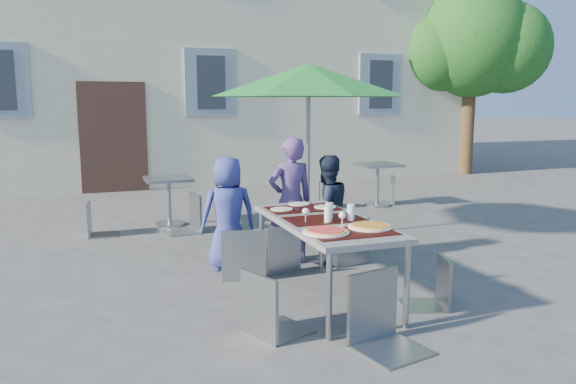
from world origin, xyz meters
name	(u,v)px	position (x,y,z in m)	size (l,w,h in m)	color
ground	(389,302)	(0.00, 0.00, 0.00)	(90.00, 90.00, 0.00)	#414043
tree	(472,42)	(6.55, 7.54, 3.25)	(3.60, 3.00, 4.70)	#4C3720
dining_table	(325,225)	(-0.51, 0.31, 0.70)	(0.80, 1.85, 0.76)	#4F4E53
pizza_near_left	(326,231)	(-0.73, -0.19, 0.77)	(0.39, 0.39, 0.03)	white
pizza_near_right	(370,226)	(-0.30, -0.15, 0.77)	(0.37, 0.37, 0.03)	white
glassware	(334,213)	(-0.47, 0.22, 0.83)	(0.48, 0.41, 0.15)	silver
place_settings	(302,207)	(-0.50, 0.92, 0.76)	(0.71, 0.47, 0.01)	white
child_0	(228,213)	(-1.12, 1.53, 0.62)	(0.61, 0.39, 1.24)	#32398A
child_1	(291,201)	(-0.41, 1.51, 0.71)	(0.52, 0.34, 1.43)	#503975
child_2	(326,209)	(-0.02, 1.40, 0.61)	(0.60, 0.34, 1.23)	#182236
chair_0	(242,222)	(-1.07, 1.15, 0.59)	(0.54, 0.54, 1.01)	#8F969A
chair_1	(278,219)	(-0.63, 1.29, 0.57)	(0.52, 0.53, 0.97)	#93989F
chair_2	(348,213)	(0.19, 1.27, 0.59)	(0.51, 0.51, 1.00)	slate
chair_3	(269,265)	(-1.25, -0.31, 0.57)	(0.56, 0.56, 0.97)	gray
chair_4	(435,253)	(0.32, -0.21, 0.49)	(0.48, 0.48, 0.85)	gray
chair_5	(383,265)	(-0.52, -0.78, 0.62)	(0.56, 0.56, 1.05)	gray
patio_umbrella	(308,82)	(0.20, 2.50, 2.06)	(2.55, 2.55, 2.29)	#A6A9AE
cafe_table_0	(169,194)	(-1.42, 3.96, 0.47)	(0.66, 0.66, 0.71)	#A6A9AE
bg_chair_l_0	(95,200)	(-2.45, 3.63, 0.50)	(0.42, 0.41, 0.86)	gray
bg_chair_r_0	(188,190)	(-1.23, 3.44, 0.59)	(0.51, 0.50, 1.00)	gray
cafe_table_1	(377,177)	(2.22, 4.29, 0.51)	(0.70, 0.70, 0.75)	#A6A9AE
bg_chair_l_1	(315,177)	(1.13, 4.47, 0.55)	(0.54, 0.53, 0.93)	gray
bg_chair_r_1	(387,173)	(2.51, 4.44, 0.55)	(0.55, 0.55, 0.95)	#93999E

